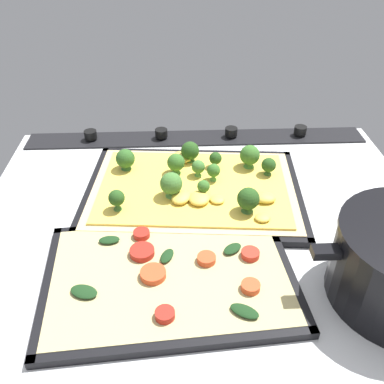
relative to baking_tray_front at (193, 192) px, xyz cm
name	(u,v)px	position (x,y,z in cm)	size (l,w,h in cm)	color
ground_plane	(206,237)	(-1.69, 10.47, -1.86)	(79.47, 70.64, 3.00)	silver
stove_control_panel	(196,137)	(-1.69, -21.35, 0.19)	(76.29, 7.00, 2.60)	black
baking_tray_front	(193,192)	(0.00, 0.00, 0.00)	(42.04, 31.59, 1.30)	black
broccoli_pizza	(195,184)	(-0.31, -0.34, 1.62)	(39.45, 29.00, 6.08)	#D3B77F
baking_tray_back	(170,278)	(4.42, 21.39, 0.01)	(37.83, 27.23, 1.30)	black
veggie_pizza_back	(170,274)	(4.32, 21.30, 0.70)	(35.26, 24.66, 1.90)	tan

